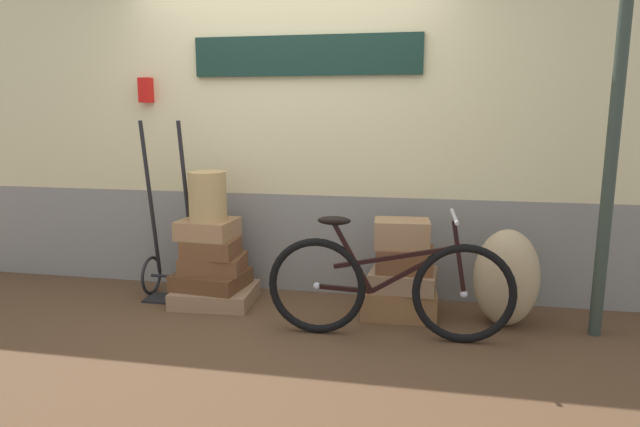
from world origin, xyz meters
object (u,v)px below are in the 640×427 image
suitcase_4 (208,229)px  suitcase_6 (403,279)px  luggage_trolley (171,258)px  burlap_sack (506,278)px  suitcase_0 (215,295)px  suitcase_2 (214,263)px  suitcase_8 (402,233)px  bicycle (388,287)px  suitcase_1 (211,279)px  suitcase_3 (211,248)px  wicker_basket (208,196)px  suitcase_5 (399,301)px  suitcase_7 (405,259)px

suitcase_4 → suitcase_6: bearing=3.0°
luggage_trolley → burlap_sack: bearing=-2.6°
luggage_trolley → suitcase_0: bearing=-11.8°
suitcase_2 → suitcase_8: size_ratio=1.19×
suitcase_8 → luggage_trolley: bearing=173.6°
bicycle → burlap_sack: bearing=25.7°
bicycle → suitcase_0: bearing=163.2°
suitcase_1 → suitcase_3: (0.01, -0.02, 0.26)m
suitcase_3 → wicker_basket: wicker_basket is taller
suitcase_0 → suitcase_3: 0.38m
suitcase_1 → suitcase_8: bearing=6.0°
suitcase_3 → suitcase_5: 1.49m
suitcase_3 → suitcase_6: size_ratio=0.85×
suitcase_3 → luggage_trolley: (-0.39, 0.09, -0.13)m
bicycle → suitcase_6: bearing=78.9°
wicker_basket → bicycle: 1.56m
suitcase_3 → suitcase_2: bearing=82.6°
suitcase_0 → suitcase_7: 1.51m
burlap_sack → suitcase_5: bearing=175.5°
suitcase_2 → burlap_sack: burlap_sack is taller
suitcase_4 → suitcase_8: size_ratio=1.06×
suitcase_5 → wicker_basket: wicker_basket is taller
suitcase_1 → suitcase_7: (1.50, -0.01, 0.24)m
suitcase_0 → suitcase_4: suitcase_4 is taller
suitcase_3 → suitcase_7: suitcase_7 is taller
suitcase_5 → suitcase_6: bearing=-38.1°
suitcase_8 → luggage_trolley: size_ratio=0.28×
suitcase_3 → suitcase_4: size_ratio=0.97×
suitcase_3 → burlap_sack: burlap_sack is taller
luggage_trolley → suitcase_3: bearing=-13.1°
suitcase_2 → suitcase_7: suitcase_7 is taller
suitcase_1 → suitcase_5: (1.46, 0.01, -0.08)m
suitcase_6 → suitcase_7: size_ratio=1.17×
suitcase_4 → suitcase_2: bearing=-10.4°
suitcase_5 → suitcase_8: 0.51m
suitcase_6 → bicycle: bearing=-97.0°
suitcase_5 → wicker_basket: 1.64m
suitcase_0 → suitcase_5: bearing=-2.5°
suitcase_1 → wicker_basket: wicker_basket is taller
suitcase_7 → suitcase_8: (-0.03, 0.01, 0.19)m
suitcase_0 → bicycle: bearing=-20.3°
suitcase_1 → suitcase_6: 1.49m
wicker_basket → suitcase_3: bearing=-39.6°
suitcase_1 → suitcase_7: 1.52m
suitcase_5 → luggage_trolley: (-1.84, 0.06, 0.21)m
burlap_sack → suitcase_3: bearing=179.3°
suitcase_1 → suitcase_2: size_ratio=1.12×
burlap_sack → bicycle: size_ratio=0.42×
suitcase_0 → luggage_trolley: bearing=164.7°
suitcase_1 → suitcase_0: bearing=-12.6°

